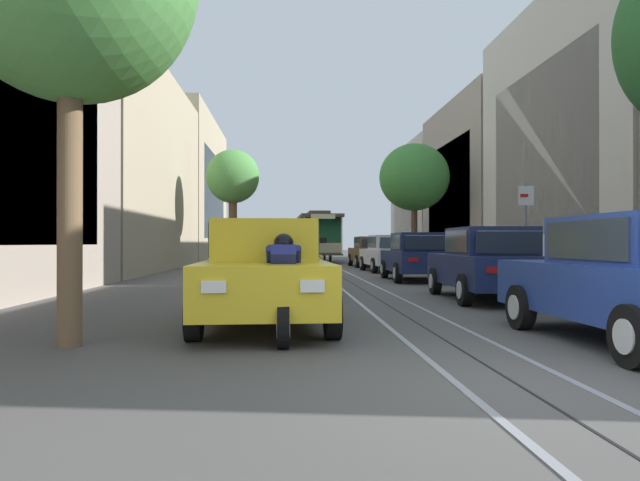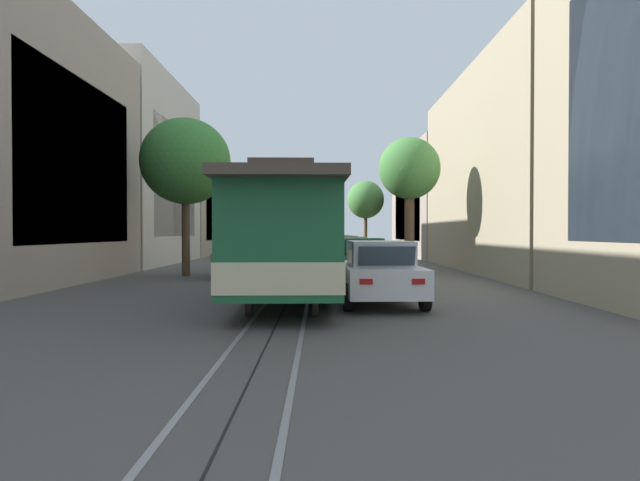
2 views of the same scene
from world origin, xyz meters
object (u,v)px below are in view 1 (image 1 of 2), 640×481
parked_car_navy_mid_right (417,256)px  parked_car_yellow_near_left (265,272)px  parked_car_blue_near_right (638,279)px  parked_car_brown_fifth_right (371,251)px  parked_car_yellow_second_left (278,260)px  parked_car_navy_second_right (489,263)px  motorcycle_with_rider (284,289)px  street_sign_post (526,225)px  parked_car_white_sixth_left (282,250)px  parked_car_blue_mid_left (281,256)px  parked_car_orange_fourth_left (281,253)px  cable_car_trolley (317,237)px  parked_car_white_fourth_right (388,253)px  parked_car_green_fifth_left (280,251)px  street_tree_kerb_left_second (233,178)px  street_tree_kerb_right_second (414,178)px

parked_car_navy_mid_right → parked_car_yellow_near_left: bearing=-114.1°
parked_car_blue_near_right → parked_car_brown_fifth_right: (0.12, 23.73, 0.00)m
parked_car_yellow_second_left → parked_car_navy_second_right: (4.64, -2.37, 0.00)m
motorcycle_with_rider → street_sign_post: size_ratio=0.73×
parked_car_white_sixth_left → parked_car_blue_mid_left: bearing=-89.7°
parked_car_yellow_near_left → parked_car_orange_fourth_left: (0.09, 18.44, 0.00)m
parked_car_brown_fifth_right → cable_car_trolley: 9.18m
parked_car_white_fourth_right → parked_car_blue_near_right: bearing=-90.4°
parked_car_green_fifth_left → street_tree_kerb_left_second: size_ratio=0.75×
parked_car_green_fifth_left → street_sign_post: bearing=-71.5°
parked_car_white_sixth_left → parked_car_navy_second_right: 27.22m
parked_car_white_fourth_right → street_sign_post: size_ratio=1.63×
parked_car_blue_mid_left → cable_car_trolley: (2.23, 18.63, 0.86)m
parked_car_white_fourth_right → street_tree_kerb_right_second: (2.30, 5.29, 3.89)m
parked_car_navy_mid_right → motorcycle_with_rider: bearing=-110.5°
parked_car_blue_near_right → parked_car_navy_second_right: bearing=88.5°
parked_car_yellow_second_left → street_tree_kerb_right_second: bearing=66.0°
motorcycle_with_rider → parked_car_blue_near_right: bearing=-9.1°
parked_car_white_fourth_right → street_tree_kerb_left_second: 8.98m
parked_car_yellow_near_left → street_tree_kerb_left_second: 21.01m
parked_car_yellow_near_left → parked_car_blue_mid_left: bearing=89.4°
parked_car_brown_fifth_right → street_tree_kerb_right_second: 4.52m
street_tree_kerb_left_second → street_sign_post: bearing=-60.7°
parked_car_yellow_second_left → parked_car_white_sixth_left: size_ratio=1.00×
parked_car_white_sixth_left → motorcycle_with_rider: 31.84m
parked_car_white_sixth_left → street_tree_kerb_left_second: bearing=-103.3°
parked_car_white_fourth_right → motorcycle_with_rider: 18.25m
parked_car_yellow_second_left → parked_car_navy_mid_right: bearing=43.1°
parked_car_orange_fourth_left → parked_car_blue_near_right: same height
parked_car_white_fourth_right → motorcycle_with_rider: parked_car_white_fourth_right is taller
street_tree_kerb_right_second → parked_car_yellow_near_left: bearing=-108.0°
parked_car_green_fifth_left → parked_car_navy_second_right: same height
parked_car_white_sixth_left → street_tree_kerb_left_second: size_ratio=0.75×
parked_car_brown_fifth_right → parked_car_blue_mid_left: bearing=-115.1°
parked_car_blue_mid_left → street_sign_post: size_ratio=1.63×
parked_car_white_sixth_left → motorcycle_with_rider: size_ratio=2.21×
parked_car_blue_mid_left → street_tree_kerb_right_second: size_ratio=0.68×
cable_car_trolley → street_sign_post: 25.61m
parked_car_white_fourth_right → street_sign_post: 11.28m
parked_car_blue_mid_left → street_sign_post: (6.09, -6.68, 0.89)m
parked_car_green_fifth_left → parked_car_blue_mid_left: bearing=-89.2°
parked_car_yellow_near_left → street_tree_kerb_right_second: bearing=72.0°
street_tree_kerb_left_second → cable_car_trolley: street_tree_kerb_left_second is taller
parked_car_brown_fifth_right → parked_car_green_fifth_left: bearing=154.9°
parked_car_navy_mid_right → street_sign_post: bearing=-72.9°
parked_car_navy_second_right → street_tree_kerb_left_second: street_tree_kerb_left_second is taller
parked_car_brown_fifth_right → street_tree_kerb_left_second: street_tree_kerb_left_second is taller
parked_car_brown_fifth_right → street_tree_kerb_left_second: size_ratio=0.75×
parked_car_yellow_second_left → motorcycle_with_rider: 7.41m
parked_car_yellow_second_left → parked_car_green_fifth_left: same height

